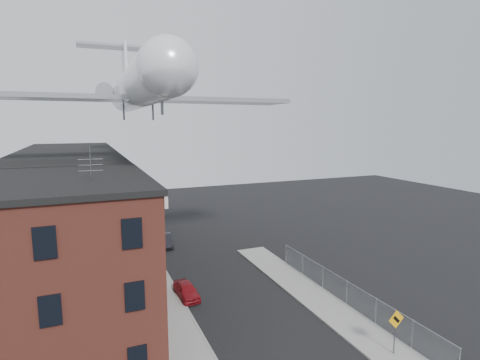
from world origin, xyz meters
The scene contains 18 objects.
sidewalk_left centered at (-5.50, 24.00, 0.06)m, with size 3.00×62.00×0.12m, color gray.
sidewalk_right centered at (5.50, 6.00, 0.06)m, with size 3.00×26.00×0.12m, color gray.
curb_left centered at (-4.05, 24.00, 0.07)m, with size 0.15×62.00×0.14m, color gray.
curb_right centered at (4.05, 6.00, 0.07)m, with size 0.15×26.00×0.14m, color gray.
corner_building centered at (-12.00, 7.00, 5.16)m, with size 10.31×12.30×12.15m.
row_house_a centered at (-11.96, 16.50, 5.13)m, with size 11.98×7.00×10.30m.
row_house_b centered at (-11.96, 23.50, 5.13)m, with size 11.98×7.00×10.30m.
row_house_c centered at (-11.96, 30.50, 5.13)m, with size 11.98×7.00×10.30m.
row_house_d centered at (-11.96, 37.50, 5.13)m, with size 11.98×7.00×10.30m.
row_house_e centered at (-11.96, 44.50, 5.13)m, with size 11.98×7.00×10.30m.
chainlink_fence centered at (7.00, 5.00, 1.00)m, with size 0.06×18.06×1.90m.
warning_sign centered at (5.60, -1.03, 1.88)m, with size 1.10×0.11×2.80m.
utility_pole centered at (-5.60, 18.00, 4.67)m, with size 1.80×0.26×9.00m.
street_tree centered at (-5.27, 27.92, 3.45)m, with size 3.22×3.20×5.20m.
car_near centered at (-3.60, 10.73, 0.59)m, with size 1.39×3.47×1.18m, color maroon.
car_mid centered at (-2.59, 23.73, 0.65)m, with size 1.37×3.93×1.29m, color black.
car_far centered at (-3.60, 30.92, 0.66)m, with size 1.85×4.54×1.32m, color gray.
airplane centered at (-5.34, 20.16, 16.56)m, with size 26.69×30.47×8.87m.
Camera 1 is at (-10.30, -15.94, 13.27)m, focal length 28.00 mm.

